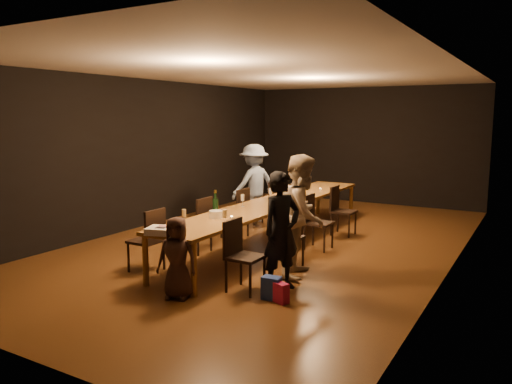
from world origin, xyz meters
The scene contains 30 objects.
ground centered at (0.00, 0.00, 0.00)m, with size 10.00×10.00×0.00m, color #3F220F.
room_shell centered at (0.00, 0.00, 2.08)m, with size 6.04×10.04×3.02m.
table centered at (0.00, 0.00, 0.70)m, with size 0.90×6.00×0.75m.
chair_right_0 centered at (0.85, -2.40, 0.47)m, with size 0.42×0.42×0.93m, color black, non-canonical shape.
chair_right_1 centered at (0.85, -1.20, 0.47)m, with size 0.42×0.42×0.93m, color black, non-canonical shape.
chair_right_2 centered at (0.85, 0.00, 0.47)m, with size 0.42×0.42×0.93m, color black, non-canonical shape.
chair_right_3 centered at (0.85, 1.20, 0.47)m, with size 0.42×0.42×0.93m, color black, non-canonical shape.
chair_left_0 centered at (-0.85, -2.40, 0.47)m, with size 0.42×0.42×0.93m, color black, non-canonical shape.
chair_left_1 centered at (-0.85, -1.20, 0.47)m, with size 0.42×0.42×0.93m, color black, non-canonical shape.
chair_left_2 centered at (-0.85, 0.00, 0.47)m, with size 0.42×0.42×0.93m, color black, non-canonical shape.
chair_left_3 centered at (-0.85, 1.20, 0.47)m, with size 0.42×0.42×0.93m, color black, non-canonical shape.
woman_birthday centered at (1.21, -2.10, 0.78)m, with size 0.57×0.37×1.55m, color black.
woman_tan centered at (1.19, -1.41, 0.86)m, with size 0.84×0.65×1.73m, color beige.
man_blue centered at (-1.25, 1.40, 0.83)m, with size 1.08×0.62×1.67m, color #8BA7D7.
child centered at (0.25, -3.03, 0.52)m, with size 0.50×0.33×1.03m, color #38251F.
gift_bag_red centered at (1.43, -2.54, 0.12)m, with size 0.21×0.11×0.25m, color #BE1C54.
gift_bag_blue centered at (1.28, -2.49, 0.14)m, with size 0.23×0.15×0.29m, color #2846AF.
birthday_cake centered at (-0.09, -2.90, 0.79)m, with size 0.46×0.41×0.09m.
plate_stack centered at (-0.08, -1.72, 0.81)m, with size 0.20×0.20×0.11m, color white.
champagne_bottle centered at (-0.23, -1.50, 0.94)m, with size 0.09×0.09×0.38m, color black, non-canonical shape.
ice_bucket centered at (-0.02, 0.91, 0.86)m, with size 0.20×0.20×0.22m, color silver.
wineglass_0 centered at (-0.24, -2.27, 0.85)m, with size 0.06×0.06×0.21m, color beige, non-canonical shape.
wineglass_1 centered at (0.28, -2.01, 0.85)m, with size 0.06×0.06×0.21m, color beige, non-canonical shape.
wineglass_2 centered at (-0.24, -0.70, 0.85)m, with size 0.06×0.06×0.21m, color silver, non-canonical shape.
wineglass_3 centered at (0.37, -0.32, 0.85)m, with size 0.06×0.06×0.21m, color beige, non-canonical shape.
wineglass_4 centered at (-0.19, 0.18, 0.85)m, with size 0.06×0.06×0.21m, color silver, non-canonical shape.
wineglass_5 centered at (0.18, 1.08, 0.85)m, with size 0.06×0.06×0.21m, color silver, non-canonical shape.
tealight_near centered at (0.15, -1.64, 0.77)m, with size 0.05×0.05×0.03m, color #B2B7B2.
tealight_mid centered at (0.15, -0.15, 0.77)m, with size 0.05×0.05×0.03m, color #B2B7B2.
tealight_far centered at (0.15, 1.72, 0.77)m, with size 0.05×0.05×0.03m, color #B2B7B2.
Camera 1 is at (4.09, -7.71, 2.24)m, focal length 35.00 mm.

